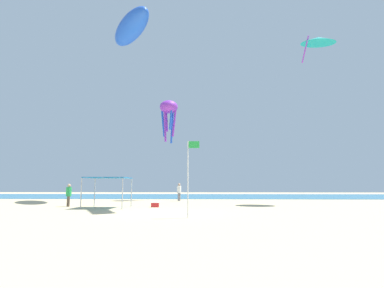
{
  "coord_description": "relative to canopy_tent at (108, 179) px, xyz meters",
  "views": [
    {
      "loc": [
        2.27,
        -18.5,
        1.58
      ],
      "look_at": [
        0.99,
        14.75,
        6.02
      ],
      "focal_mm": 29.23,
      "sensor_mm": 36.0,
      "label": 1
    }
  ],
  "objects": [
    {
      "name": "person_near_tent",
      "position": [
        -3.42,
        1.33,
        -1.05
      ],
      "size": [
        0.41,
        0.41,
        1.71
      ],
      "rotation": [
        0.0,
        0.0,
        2.2
      ],
      "color": "brown",
      "rests_on": "ground"
    },
    {
      "name": "cooler_box",
      "position": [
        3.29,
        0.94,
        -1.88
      ],
      "size": [
        0.57,
        0.37,
        0.35
      ],
      "color": "red",
      "rests_on": "ground"
    },
    {
      "name": "ocean_strip",
      "position": [
        4.65,
        25.24,
        -2.04
      ],
      "size": [
        110.0,
        21.75,
        0.03
      ],
      "primitive_type": "cube",
      "color": "teal",
      "rests_on": "ground"
    },
    {
      "name": "kite_delta_teal",
      "position": [
        17.43,
        5.11,
        12.74
      ],
      "size": [
        3.62,
        3.66,
        2.58
      ],
      "rotation": [
        0.0,
        0.0,
        0.19
      ],
      "color": "teal"
    },
    {
      "name": "kite_octopus_purple",
      "position": [
        2.95,
        12.03,
        8.13
      ],
      "size": [
        2.76,
        2.76,
        4.83
      ],
      "rotation": [
        0.0,
        0.0,
        2.06
      ],
      "color": "purple"
    },
    {
      "name": "ground",
      "position": [
        4.65,
        -3.89,
        -2.1
      ],
      "size": [
        110.0,
        110.0,
        0.1
      ],
      "primitive_type": "cube",
      "color": "#D1BA8C"
    },
    {
      "name": "banner_flag",
      "position": [
        6.18,
        -6.69,
        0.24
      ],
      "size": [
        0.61,
        0.06,
        3.82
      ],
      "color": "silver",
      "rests_on": "ground"
    },
    {
      "name": "kite_inflatable_blue",
      "position": [
        -1.13,
        9.97,
        16.95
      ],
      "size": [
        7.0,
        8.7,
        3.29
      ],
      "rotation": [
        0.0,
        0.0,
        2.14
      ],
      "color": "blue"
    },
    {
      "name": "canopy_tent",
      "position": [
        0.0,
        0.0,
        0.0
      ],
      "size": [
        2.89,
        2.7,
        2.17
      ],
      "color": "#B2B2B7",
      "rests_on": "ground"
    },
    {
      "name": "person_leftmost",
      "position": [
        4.31,
        10.34,
        -0.98
      ],
      "size": [
        0.43,
        0.47,
        1.82
      ],
      "rotation": [
        0.0,
        0.0,
        1.23
      ],
      "color": "slate",
      "rests_on": "ground"
    }
  ]
}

